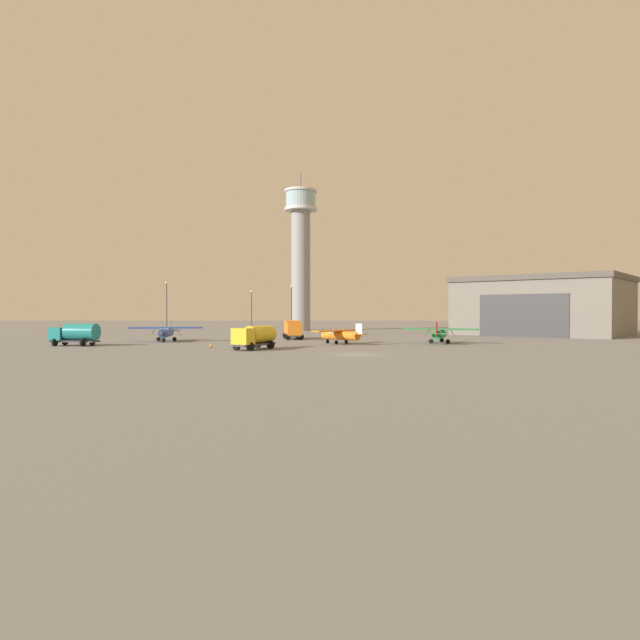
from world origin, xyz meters
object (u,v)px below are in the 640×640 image
at_px(light_post_north, 293,306).
at_px(truck_fuel_tanker_teal, 78,333).
at_px(airplane_blue, 168,332).
at_px(light_post_east, 253,308).
at_px(light_post_west, 168,304).
at_px(airplane_green, 441,333).
at_px(truck_fuel_tanker_yellow, 257,336).
at_px(control_tower, 302,249).
at_px(truck_box_orange, 294,329).
at_px(traffic_cone_near_left, 212,345).
at_px(airplane_orange, 342,334).

bearing_deg(light_post_north, truck_fuel_tanker_teal, -135.53).
relative_size(airplane_blue, light_post_east, 1.25).
distance_m(airplane_blue, light_post_east, 27.46).
relative_size(truck_fuel_tanker_teal, light_post_east, 0.75).
relative_size(truck_fuel_tanker_teal, light_post_west, 0.65).
bearing_deg(airplane_green, truck_fuel_tanker_yellow, 135.04).
xyz_separation_m(control_tower, light_post_north, (-0.63, -29.86, -13.66)).
bearing_deg(truck_fuel_tanker_teal, truck_box_orange, -137.83).
bearing_deg(control_tower, airplane_blue, -112.09).
xyz_separation_m(light_post_west, traffic_cone_near_left, (14.71, -32.99, -5.58)).
bearing_deg(truck_fuel_tanker_teal, traffic_cone_near_left, 179.45).
bearing_deg(airplane_blue, light_post_east, 152.25).
bearing_deg(airplane_orange, truck_fuel_tanker_teal, 47.58).
relative_size(truck_fuel_tanker_yellow, light_post_north, 0.71).
relative_size(airplane_blue, light_post_north, 1.17).
distance_m(airplane_green, traffic_cone_near_left, 31.75).
height_order(truck_fuel_tanker_yellow, light_post_north, light_post_north).
bearing_deg(airplane_orange, airplane_blue, 27.00).
bearing_deg(control_tower, light_post_west, -131.58).
relative_size(airplane_green, light_post_east, 1.20).
height_order(light_post_west, light_post_east, light_post_west).
bearing_deg(truck_fuel_tanker_teal, control_tower, -105.65).
relative_size(airplane_orange, truck_box_orange, 1.12).
bearing_deg(truck_fuel_tanker_teal, airplane_green, -163.66).
relative_size(truck_box_orange, traffic_cone_near_left, 12.17).
bearing_deg(airplane_orange, airplane_green, -132.32).
relative_size(light_post_west, light_post_north, 1.09).
bearing_deg(airplane_blue, airplane_orange, 68.31).
height_order(airplane_orange, light_post_north, light_post_north).
bearing_deg(light_post_west, control_tower, 48.42).
bearing_deg(light_post_north, airplane_orange, -70.74).
bearing_deg(truck_fuel_tanker_teal, airplane_blue, -120.26).
bearing_deg(airplane_blue, light_post_west, -171.46).
height_order(light_post_west, light_post_north, light_post_west).
height_order(airplane_orange, truck_fuel_tanker_yellow, airplane_orange).
bearing_deg(airplane_green, light_post_east, 63.88).
height_order(airplane_orange, truck_fuel_tanker_teal, truck_fuel_tanker_teal).
bearing_deg(truck_box_orange, light_post_east, -162.59).
xyz_separation_m(truck_fuel_tanker_teal, truck_box_orange, (27.69, 17.11, 0.06)).
relative_size(airplane_orange, light_post_east, 0.95).
xyz_separation_m(light_post_west, light_post_east, (14.92, 6.46, -0.73)).
bearing_deg(light_post_west, truck_fuel_tanker_teal, -97.20).
bearing_deg(airplane_blue, light_post_north, 124.77).
bearing_deg(truck_fuel_tanker_yellow, traffic_cone_near_left, -89.40).
relative_size(control_tower, airplane_green, 3.56).
bearing_deg(light_post_north, airplane_blue, -138.27).
xyz_separation_m(light_post_north, traffic_cone_near_left, (-8.56, -30.08, -5.14)).
relative_size(control_tower, light_post_east, 4.27).
relative_size(light_post_east, traffic_cone_near_left, 14.27).
distance_m(truck_fuel_tanker_teal, light_post_east, 40.58).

